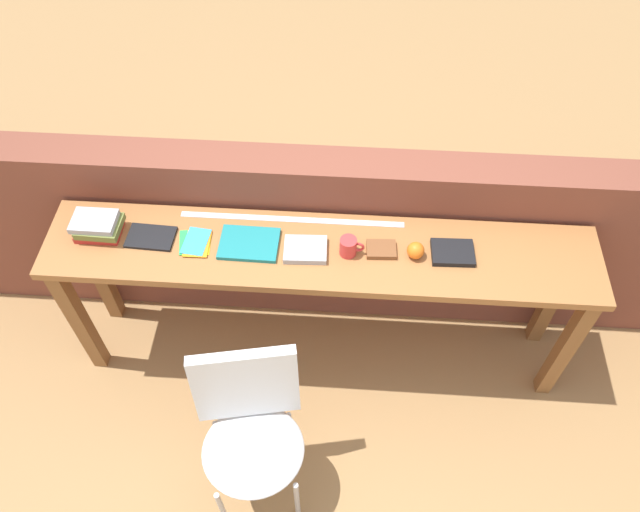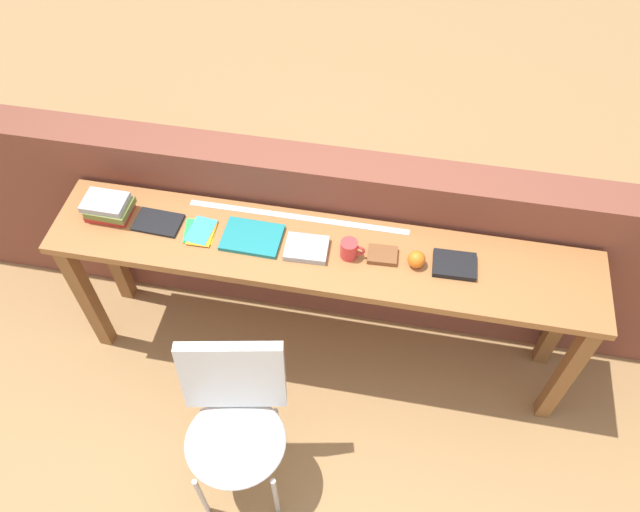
{
  "view_description": "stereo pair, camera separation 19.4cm",
  "coord_description": "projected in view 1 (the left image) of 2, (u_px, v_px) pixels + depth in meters",
  "views": [
    {
      "loc": [
        0.11,
        -1.42,
        3.06
      ],
      "look_at": [
        0.0,
        0.25,
        0.9
      ],
      "focal_mm": 35.0,
      "sensor_mm": 36.0,
      "label": 1
    },
    {
      "loc": [
        0.3,
        -1.4,
        3.06
      ],
      "look_at": [
        0.0,
        0.25,
        0.9
      ],
      "focal_mm": 35.0,
      "sensor_mm": 36.0,
      "label": 2
    }
  ],
  "objects": [
    {
      "name": "book_stack_leftmost",
      "position": [
        98.0,
        226.0,
        2.8
      ],
      "size": [
        0.21,
        0.16,
        0.1
      ],
      "color": "red",
      "rests_on": "sideboard"
    },
    {
      "name": "book_open_centre",
      "position": [
        249.0,
        244.0,
        2.79
      ],
      "size": [
        0.27,
        0.2,
        0.02
      ],
      "primitive_type": "cube",
      "rotation": [
        0.0,
        0.0,
        -0.02
      ],
      "color": "#19757A",
      "rests_on": "sideboard"
    },
    {
      "name": "leather_journal_brown",
      "position": [
        381.0,
        249.0,
        2.76
      ],
      "size": [
        0.13,
        0.11,
        0.02
      ],
      "primitive_type": "cube",
      "rotation": [
        0.0,
        0.0,
        0.05
      ],
      "color": "brown",
      "rests_on": "sideboard"
    },
    {
      "name": "brick_wall_back",
      "position": [
        325.0,
        238.0,
        3.24
      ],
      "size": [
        6.0,
        0.2,
        1.1
      ],
      "primitive_type": "cube",
      "color": "brown",
      "rests_on": "ground"
    },
    {
      "name": "ground_plane",
      "position": [
        317.0,
        398.0,
        3.29
      ],
      "size": [
        40.0,
        40.0,
        0.0
      ],
      "primitive_type": "plane",
      "color": "#9E7547"
    },
    {
      "name": "book_repair_rightmost",
      "position": [
        453.0,
        253.0,
        2.75
      ],
      "size": [
        0.19,
        0.15,
        0.03
      ],
      "primitive_type": "cube",
      "rotation": [
        0.0,
        0.0,
        0.03
      ],
      "color": "black",
      "rests_on": "sideboard"
    },
    {
      "name": "magazine_cycling",
      "position": [
        151.0,
        237.0,
        2.81
      ],
      "size": [
        0.22,
        0.15,
        0.01
      ],
      "primitive_type": "cube",
      "rotation": [
        0.0,
        0.0,
        -0.05
      ],
      "color": "black",
      "rests_on": "sideboard"
    },
    {
      "name": "pamphlet_pile_colourful",
      "position": [
        196.0,
        242.0,
        2.8
      ],
      "size": [
        0.16,
        0.17,
        0.01
      ],
      "color": "yellow",
      "rests_on": "sideboard"
    },
    {
      "name": "ruler_metal_back_edge",
      "position": [
        292.0,
        219.0,
        2.89
      ],
      "size": [
        1.04,
        0.03,
        0.0
      ],
      "primitive_type": "cube",
      "color": "silver",
      "rests_on": "sideboard"
    },
    {
      "name": "book_grey_hardcover",
      "position": [
        305.0,
        250.0,
        2.76
      ],
      "size": [
        0.19,
        0.15,
        0.03
      ],
      "primitive_type": "cube",
      "rotation": [
        0.0,
        0.0,
        0.04
      ],
      "color": "#9E9EA3",
      "rests_on": "sideboard"
    },
    {
      "name": "chair_white_moulded",
      "position": [
        251.0,
        428.0,
        2.64
      ],
      "size": [
        0.52,
        0.53,
        0.89
      ],
      "color": "silver",
      "rests_on": "ground"
    },
    {
      "name": "sports_ball_small",
      "position": [
        416.0,
        250.0,
        2.73
      ],
      "size": [
        0.08,
        0.08,
        0.08
      ],
      "primitive_type": "sphere",
      "color": "orange",
      "rests_on": "sideboard"
    },
    {
      "name": "sideboard",
      "position": [
        321.0,
        269.0,
        2.89
      ],
      "size": [
        2.5,
        0.44,
        0.88
      ],
      "color": "#996033",
      "rests_on": "ground"
    },
    {
      "name": "mug",
      "position": [
        349.0,
        247.0,
        2.73
      ],
      "size": [
        0.11,
        0.08,
        0.09
      ],
      "color": "red",
      "rests_on": "sideboard"
    }
  ]
}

